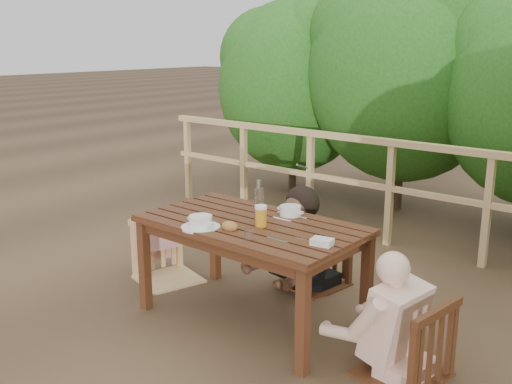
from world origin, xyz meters
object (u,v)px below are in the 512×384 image
Objects in this scene: chair_left at (167,225)px; chair_far at (314,228)px; tumbler at (249,236)px; beer_glass at (261,217)px; bottle at (259,200)px; butter_tub at (322,243)px; soup_near at (201,222)px; soup_far at (290,212)px; diner_right at (413,280)px; table at (251,272)px; chair_right at (406,301)px; bread_roll at (230,226)px; woman at (316,208)px.

chair_left is 1.17m from chair_far.
beer_glass is at bearing 113.94° from tumbler.
bottle is 0.67m from butter_tub.
soup_far is at bearing 62.34° from soup_near.
beer_glass is at bearing -73.97° from chair_far.
diner_right reaches higher than butter_tub.
diner_right is at bearing 0.05° from table.
table is 5.99× the size of soup_far.
chair_right is 0.99m from tumbler.
table is 22.21× the size of tumbler.
butter_tub is at bearing 106.78° from diner_right.
chair_left reaches higher than tumbler.
table is 0.44m from bread_roll.
chair_left reaches higher than soup_near.
butter_tub is at bearing -6.38° from beer_glass.
tumbler is at bearing -91.67° from chair_left.
soup_near is (-0.19, -0.29, 0.39)m from table.
soup_far is at bearing -98.26° from chair_right.
chair_left is at bearing -179.79° from bottle.
soup_near reaches higher than table.
diner_right is 4.24× the size of bottle.
chair_left and chair_far have the same top height.
chair_far reaches higher than soup_near.
chair_right is at bearing -25.82° from chair_far.
woman reaches higher than chair_left.
diner_right is 1.19m from bread_roll.
chair_left is 1.11m from beer_glass.
woman is 8.22× the size of beer_glass.
table is 12.87× the size of bread_roll.
chair_left is 1.12m from soup_far.
beer_glass is at bearing -16.26° from table.
diner_right reaches higher than bottle.
bottle is at bearing 121.62° from tumbler.
butter_tub is at bearing 11.33° from bread_roll.
tumbler is at bearing -66.06° from beer_glass.
woman is 0.52m from soup_far.
bottle reaches higher than bread_roll.
soup_far is (0.12, -0.50, 0.10)m from woman.
bottle is (-0.01, -0.67, 0.36)m from chair_far.
bottle is (-0.01, 0.09, 0.49)m from table.
chair_right reaches higher than bread_roll.
table is 0.73m from butter_tub.
soup_near is at bearing -100.35° from chair_left.
soup_far is at bearing 133.07° from butter_tub.
woman reaches higher than chair_right.
chair_far reaches higher than chair_right.
chair_left is 0.89m from soup_near.
woman is at bearing 97.95° from chair_far.
butter_tub is at bearing -36.21° from soup_far.
woman is 1.00m from bread_roll.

